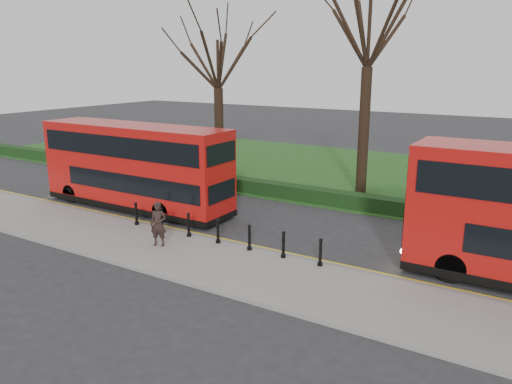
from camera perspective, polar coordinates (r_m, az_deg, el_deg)
The scene contains 12 objects.
ground at distance 21.80m, azimuth -2.26°, elevation -5.14°, with size 120.00×120.00×0.00m, color #28282B.
pavement at distance 19.52m, azimuth -7.18°, elevation -7.42°, with size 60.00×4.00×0.15m, color gray.
kerb at distance 21.01m, azimuth -3.78°, elevation -5.72°, with size 60.00×0.25×0.16m, color slate.
grass_verge at distance 34.81m, azimuth 11.56°, elevation 2.12°, with size 60.00×18.00×0.06m, color #1B4E1A.
hedge at distance 27.35m, azimuth 5.65°, elevation -0.23°, with size 60.00×0.90×0.80m, color black.
yellow_line_outer at distance 21.26m, azimuth -3.31°, elevation -5.66°, with size 60.00×0.10×0.01m, color yellow.
yellow_line_inner at distance 21.41m, azimuth -3.00°, elevation -5.50°, with size 60.00×0.10×0.01m, color yellow.
tree_left at distance 33.32m, azimuth -4.39°, elevation 14.93°, with size 6.69×6.69×10.45m.
tree_mid at distance 28.73m, azimuth 12.86°, elevation 18.40°, with size 8.31×8.31×12.98m.
bollard_row at distance 20.55m, azimuth -4.38°, elevation -4.50°, with size 9.31×0.15×1.00m.
bus_lead at distance 26.28m, azimuth -13.67°, elevation 2.80°, with size 10.87×2.50×4.32m.
pedestrian at distance 20.44m, azimuth -11.10°, elevation -3.63°, with size 0.66×0.44×1.82m, color black.
Camera 1 is at (11.43, -17.06, 7.33)m, focal length 35.00 mm.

